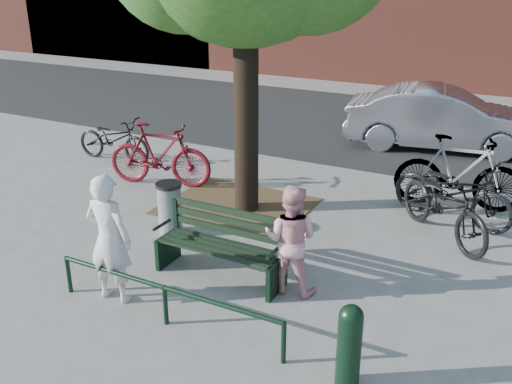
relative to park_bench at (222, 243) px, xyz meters
The scene contains 15 objects.
ground 0.49m from the park_bench, 90.00° to the right, with size 90.00×90.00×0.00m, color gray.
dirt_pit 2.39m from the park_bench, 115.24° to the left, with size 2.40×2.00×0.02m, color brown.
road 8.43m from the park_bench, 90.00° to the left, with size 40.00×7.00×0.01m, color black.
park_bench is the anchor object (origin of this frame).
guard_railing 1.28m from the park_bench, 90.00° to the right, with size 3.06×0.06×0.51m.
person_left 1.48m from the park_bench, 128.56° to the right, with size 0.60×0.39×1.64m, color silver.
person_right 0.98m from the park_bench, ahead, with size 0.70×0.54×1.43m, color pink.
bollard 2.54m from the park_bench, 30.23° to the right, with size 0.24×0.24×0.91m.
litter_bin 1.59m from the park_bench, 151.71° to the left, with size 0.40×0.40×0.82m.
bicycle_a 5.52m from the park_bench, 145.63° to the left, with size 0.63×1.80×0.94m, color black.
bicycle_b 3.67m from the park_bench, 139.63° to the left, with size 0.57×2.01×1.21m, color #580C14.
bicycle_c 3.99m from the park_bench, 53.64° to the left, with size 0.70×2.01×1.06m, color black.
bicycle_d 4.50m from the park_bench, 58.73° to the left, with size 0.60×2.12×1.27m, color gray.
bicycle_e 3.46m from the park_bench, 46.98° to the left, with size 0.71×2.05×1.08m, color black.
parked_car 7.38m from the park_bench, 79.01° to the left, with size 1.48×4.23×1.39m, color gray.
Camera 1 is at (3.54, -5.67, 3.86)m, focal length 40.00 mm.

